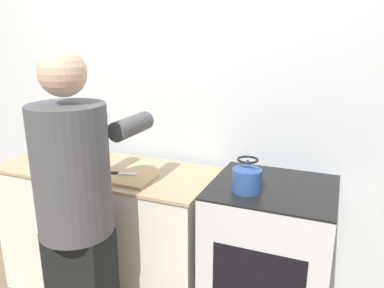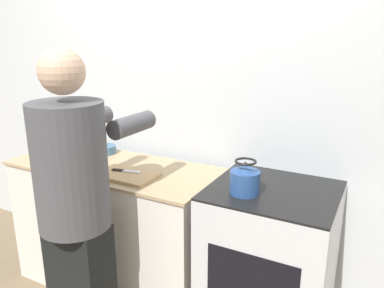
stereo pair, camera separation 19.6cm
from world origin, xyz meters
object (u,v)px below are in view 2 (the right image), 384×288
cutting_board (126,175)px  knife (126,171)px  kettle (245,179)px  oven (269,265)px  bowl_prep (69,143)px  canister_jar (78,144)px  person (76,202)px

cutting_board → knife: bearing=130.8°
kettle → oven: bearing=45.0°
oven → cutting_board: 0.97m
oven → bowl_prep: bowl_prep is taller
knife → canister_jar: bearing=150.6°
person → bowl_prep: (-0.77, 0.71, 0.03)m
bowl_prep → canister_jar: (0.21, -0.11, 0.05)m
person → kettle: 0.86m
cutting_board → knife: knife is taller
cutting_board → bowl_prep: 0.82m
oven → knife: (-0.88, -0.11, 0.45)m
cutting_board → bowl_prep: bowl_prep is taller
person → cutting_board: (0.00, 0.41, 0.01)m
kettle → bowl_prep: kettle is taller
cutting_board → knife: (-0.03, 0.03, 0.01)m
knife → person: bearing=-99.7°
oven → cutting_board: oven is taller
oven → person: size_ratio=0.56×
canister_jar → knife: bearing=-16.5°
bowl_prep → canister_jar: size_ratio=0.85×
knife → cutting_board: bearing=-62.0°
cutting_board → kettle: bearing=2.1°
person → oven: bearing=32.8°
kettle → bowl_prep: size_ratio=1.33×
oven → knife: size_ratio=4.88×
knife → kettle: bearing=-13.1°
canister_jar → person: bearing=-46.9°
oven → person: bearing=-147.2°
oven → knife: oven is taller
oven → kettle: kettle is taller
knife → kettle: 0.77m
oven → kettle: size_ratio=5.18×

